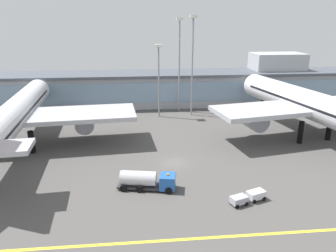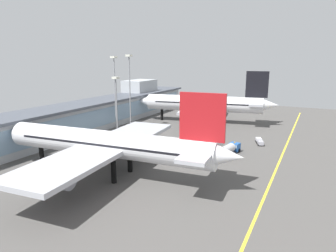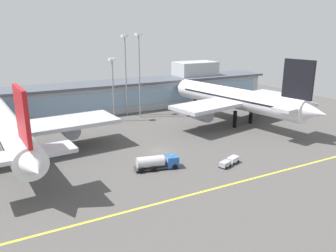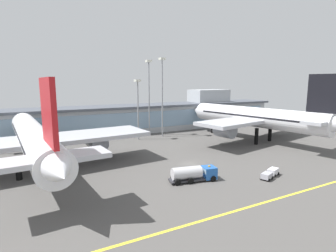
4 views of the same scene
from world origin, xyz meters
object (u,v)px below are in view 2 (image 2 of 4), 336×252
airliner_near_left (108,144)px  fuel_tanker_truck (230,149)px  baggage_tug_near (260,141)px  apron_light_mast_east (116,96)px  apron_light_mast_west (115,83)px  apron_light_mast_centre (130,82)px  airliner_near_right (204,104)px

airliner_near_left → fuel_tanker_truck: airliner_near_left is taller
baggage_tug_near → apron_light_mast_east: 47.55m
airliner_near_left → apron_light_mast_west: size_ratio=2.25×
baggage_tug_near → apron_light_mast_centre: (-0.63, 45.59, 16.19)m
airliner_near_left → fuel_tanker_truck: size_ratio=6.24×
airliner_near_right → apron_light_mast_centre: bearing=38.0°
airliner_near_left → apron_light_mast_centre: apron_light_mast_centre is taller
fuel_tanker_truck → apron_light_mast_centre: size_ratio=0.35×
apron_light_mast_west → apron_light_mast_east: bearing=-140.9°
fuel_tanker_truck → apron_light_mast_centre: bearing=82.7°
baggage_tug_near → apron_light_mast_centre: bearing=70.9°
airliner_near_left → apron_light_mast_west: apron_light_mast_west is taller
airliner_near_right → apron_light_mast_west: (-25.44, 24.21, 9.19)m
airliner_near_right → fuel_tanker_truck: bearing=109.0°
airliner_near_right → fuel_tanker_truck: (-36.04, -20.41, -5.99)m
apron_light_mast_centre → apron_light_mast_east: apron_light_mast_centre is taller
baggage_tug_near → apron_light_mast_centre: apron_light_mast_centre is taller
airliner_near_left → fuel_tanker_truck: bearing=-132.0°
fuel_tanker_truck → baggage_tug_near: fuel_tanker_truck is taller
airliner_near_right → apron_light_mast_east: airliner_near_right is taller
airliner_near_right → apron_light_mast_east: size_ratio=2.88×
baggage_tug_near → apron_light_mast_east: apron_light_mast_east is taller
airliner_near_right → baggage_tug_near: size_ratio=9.60×
baggage_tug_near → fuel_tanker_truck: bearing=139.7°
airliner_near_left → apron_light_mast_west: 45.32m
airliner_near_right → baggage_tug_near: 34.40m
airliner_near_right → baggage_tug_near: airliner_near_right is taller
apron_light_mast_west → apron_light_mast_centre: (2.92, -4.32, 0.29)m
airliner_near_left → apron_light_mast_centre: 45.69m
airliner_near_right → apron_light_mast_west: 36.30m
airliner_near_left → airliner_near_right: size_ratio=1.05×
apron_light_mast_centre → apron_light_mast_west: bearing=124.1°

